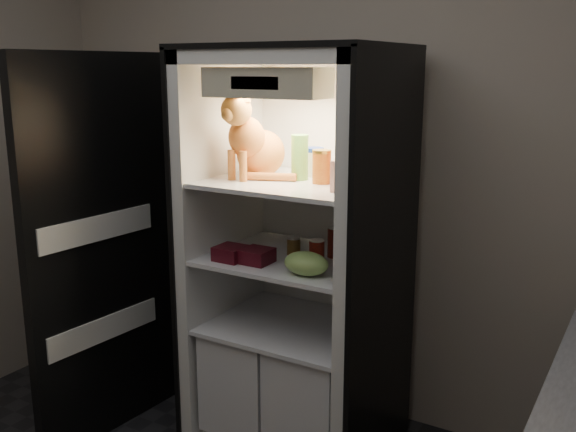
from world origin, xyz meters
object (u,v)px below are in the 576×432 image
object	(u,v)px
soda_can_c	(317,254)
grape_bag	(306,263)
berry_box_right	(257,256)
soda_can_a	(336,242)
salsa_jar	(322,167)
pepper_jar	(354,161)
refrigerator	(299,283)
tabby_cat	(254,144)
condiment_jar	(294,246)
berry_box_left	(231,253)
soda_can_b	(353,254)
cream_carton	(342,176)
mayo_tub	(314,162)
parmesan_shaker	(300,157)

from	to	relation	value
soda_can_c	grape_bag	xyz separation A→B (m)	(0.01, -0.11, -0.01)
berry_box_right	soda_can_a	bearing A→B (deg)	45.16
salsa_jar	pepper_jar	size ratio (longest dim) A/B	0.73
refrigerator	tabby_cat	bearing A→B (deg)	-159.27
refrigerator	soda_can_a	world-z (taller)	refrigerator
tabby_cat	condiment_jar	size ratio (longest dim) A/B	4.74
berry_box_left	soda_can_c	bearing A→B (deg)	14.23
pepper_jar	soda_can_b	xyz separation A→B (m)	(0.03, -0.05, -0.39)
grape_bag	refrigerator	bearing A→B (deg)	124.62
cream_carton	berry_box_right	size ratio (longest dim) A/B	1.00
pepper_jar	cream_carton	distance (m)	0.18
pepper_jar	soda_can_a	world-z (taller)	pepper_jar
soda_can_c	soda_can_a	bearing A→B (deg)	90.62
pepper_jar	berry_box_left	xyz separation A→B (m)	(-0.48, -0.24, -0.42)
soda_can_c	grape_bag	size ratio (longest dim) A/B	0.63
grape_bag	berry_box_right	world-z (taller)	grape_bag
mayo_tub	berry_box_right	distance (m)	0.51
berry_box_right	pepper_jar	bearing A→B (deg)	31.60
refrigerator	soda_can_c	xyz separation A→B (m)	(0.17, -0.16, 0.21)
soda_can_b	condiment_jar	world-z (taller)	soda_can_b
salsa_jar	refrigerator	bearing A→B (deg)	157.21
parmesan_shaker	mayo_tub	xyz separation A→B (m)	(0.00, 0.12, -0.03)
refrigerator	salsa_jar	world-z (taller)	refrigerator
tabby_cat	parmesan_shaker	world-z (taller)	tabby_cat
parmesan_shaker	soda_can_a	size ratio (longest dim) A/B	1.44
soda_can_a	grape_bag	world-z (taller)	soda_can_a
berry_box_right	tabby_cat	bearing A→B (deg)	126.15
salsa_jar	grape_bag	xyz separation A→B (m)	(0.04, -0.20, -0.37)
pepper_jar	soda_can_b	bearing A→B (deg)	-60.92
soda_can_a	condiment_jar	world-z (taller)	soda_can_a
soda_can_c	refrigerator	bearing A→B (deg)	137.97
refrigerator	soda_can_c	bearing A→B (deg)	-42.03
soda_can_b	soda_can_a	bearing A→B (deg)	145.67
berry_box_right	refrigerator	bearing A→B (deg)	69.37
salsa_jar	cream_carton	size ratio (longest dim) A/B	1.15
berry_box_right	grape_bag	bearing A→B (deg)	-7.08
parmesan_shaker	soda_can_a	bearing A→B (deg)	19.88
soda_can_b	grape_bag	bearing A→B (deg)	-120.22
condiment_jar	soda_can_a	bearing A→B (deg)	21.53
tabby_cat	berry_box_right	size ratio (longest dim) A/B	3.26
tabby_cat	soda_can_a	size ratio (longest dim) A/B	2.97
soda_can_a	parmesan_shaker	bearing A→B (deg)	-160.12
pepper_jar	soda_can_b	distance (m)	0.40
soda_can_a	grape_bag	bearing A→B (deg)	-88.01
refrigerator	mayo_tub	bearing A→B (deg)	78.84
soda_can_b	grape_bag	xyz separation A→B (m)	(-0.12, -0.20, -0.01)
grape_bag	cream_carton	bearing A→B (deg)	31.46
parmesan_shaker	condiment_jar	size ratio (longest dim) A/B	2.30
parmesan_shaker	salsa_jar	bearing A→B (deg)	-14.28
salsa_jar	grape_bag	bearing A→B (deg)	-79.08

